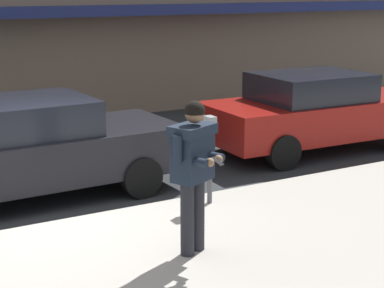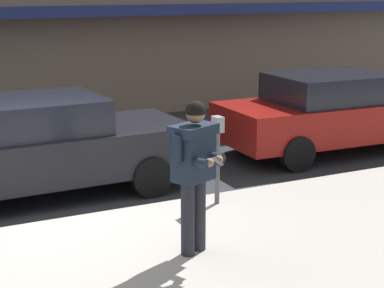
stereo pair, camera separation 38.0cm
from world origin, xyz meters
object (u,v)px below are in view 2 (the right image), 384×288
parking_meter (218,147)px  man_texting_on_phone (194,161)px  parked_sedan_far (332,112)px  parked_sedan_mid (42,146)px

parking_meter → man_texting_on_phone: bearing=-127.1°
parked_sedan_far → parking_meter: parked_sedan_far is taller
parked_sedan_mid → man_texting_on_phone: size_ratio=2.52×
man_texting_on_phone → parking_meter: bearing=52.9°
parked_sedan_far → man_texting_on_phone: bearing=-143.6°
parking_meter → parked_sedan_far: bearing=29.4°
parked_sedan_mid → man_texting_on_phone: (0.97, -3.30, 0.46)m
parked_sedan_far → parking_meter: size_ratio=3.58×
parked_sedan_mid → parking_meter: bearing=-43.0°
parked_sedan_mid → parking_meter: parked_sedan_mid is taller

